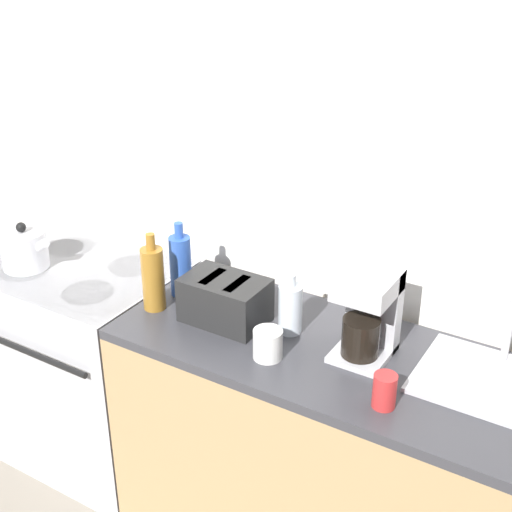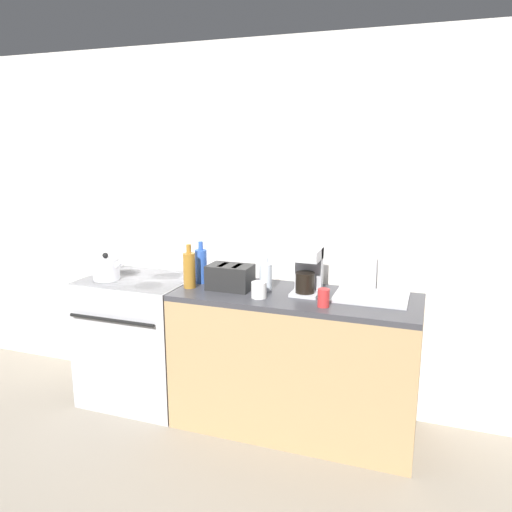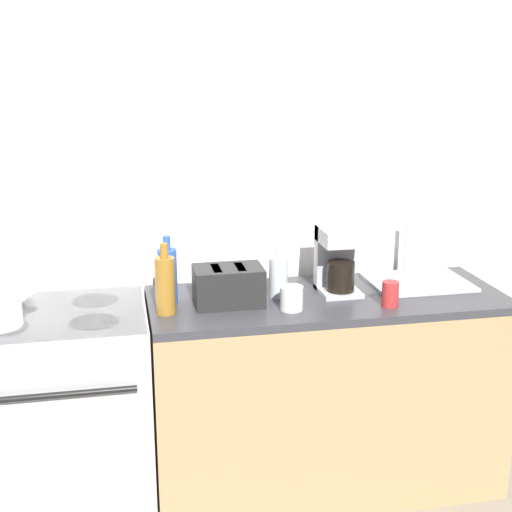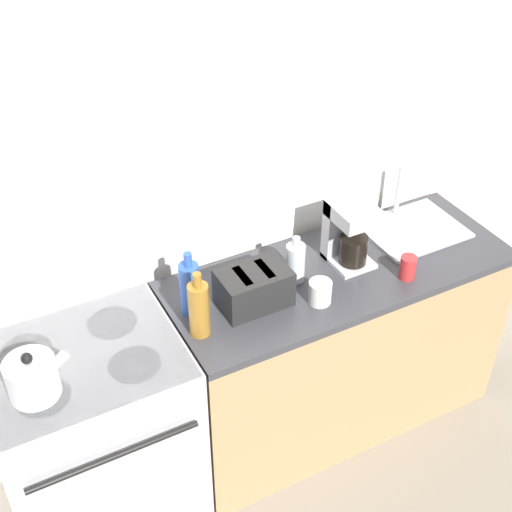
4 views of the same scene
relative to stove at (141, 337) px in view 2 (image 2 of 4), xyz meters
name	(u,v)px [view 2 (image 2 of 4)]	position (x,y,z in m)	size (l,w,h in m)	color
ground_plane	(199,433)	(0.63, -0.32, -0.48)	(12.00, 12.00, 0.00)	gray
wall_back	(236,227)	(0.63, 0.37, 0.82)	(8.00, 0.05, 2.60)	silver
stove	(141,337)	(0.00, 0.00, 0.00)	(0.78, 0.67, 0.94)	#B7B7BC
counter_block	(295,362)	(1.19, -0.01, -0.01)	(1.59, 0.62, 0.94)	tan
kettle	(106,269)	(-0.19, -0.10, 0.54)	(0.23, 0.19, 0.20)	silver
toaster	(230,277)	(0.74, -0.03, 0.54)	(0.29, 0.19, 0.17)	black
coffee_maker	(307,270)	(1.25, 0.05, 0.62)	(0.18, 0.21, 0.30)	#B7B7BC
sink_tray	(371,295)	(1.66, 0.09, 0.47)	(0.46, 0.36, 0.28)	#B7B7BC
bottle_blue	(201,266)	(0.49, 0.05, 0.58)	(0.08, 0.08, 0.30)	#2D56B7
bottle_clear	(266,276)	(0.98, 0.03, 0.55)	(0.08, 0.08, 0.22)	silver
bottle_amber	(189,270)	(0.47, -0.09, 0.58)	(0.08, 0.08, 0.30)	#9E6B23
cup_white	(259,290)	(0.99, -0.15, 0.51)	(0.10, 0.10, 0.10)	white
cup_red	(324,298)	(1.42, -0.19, 0.51)	(0.07, 0.07, 0.11)	red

